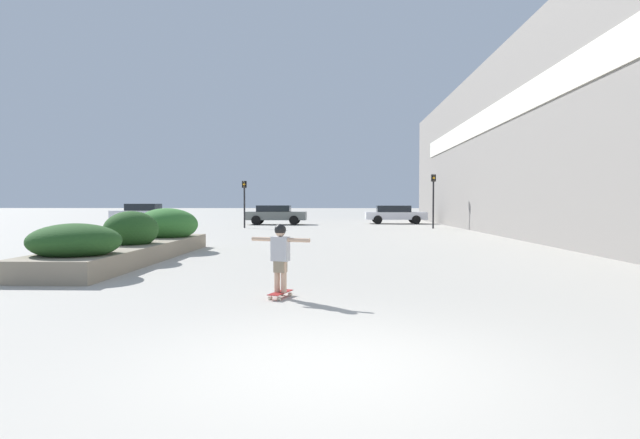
# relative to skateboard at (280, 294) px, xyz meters

# --- Properties ---
(ground_plane) EXTENTS (300.00, 300.00, 0.00)m
(ground_plane) POSITION_rel_skateboard_xyz_m (0.95, -3.65, -0.07)
(ground_plane) COLOR #ADA89E
(building_wall_right) EXTENTS (0.67, 49.33, 9.33)m
(building_wall_right) POSITION_rel_skateboard_xyz_m (9.29, 15.58, 4.61)
(building_wall_right) COLOR gray
(building_wall_right) RESTS_ON ground_plane
(planter_box) EXTENTS (2.11, 8.87, 1.46)m
(planter_box) POSITION_rel_skateboard_xyz_m (-4.87, 5.70, 0.52)
(planter_box) COLOR gray
(planter_box) RESTS_ON ground_plane
(skateboard) EXTENTS (0.40, 0.65, 0.10)m
(skateboard) POSITION_rel_skateboard_xyz_m (0.00, 0.00, 0.00)
(skateboard) COLOR maroon
(skateboard) RESTS_ON ground_plane
(skateboarder) EXTENTS (1.06, 0.45, 1.18)m
(skateboarder) POSITION_rel_skateboard_xyz_m (0.00, 0.00, 0.74)
(skateboarder) COLOR tan
(skateboarder) RESTS_ON skateboard
(car_leftmost) EXTENTS (4.76, 1.89, 1.43)m
(car_leftmost) POSITION_rel_skateboard_xyz_m (5.59, 30.98, 0.69)
(car_leftmost) COLOR silver
(car_leftmost) RESTS_ON ground_plane
(car_center_left) EXTENTS (4.41, 1.97, 1.57)m
(car_center_left) POSITION_rel_skateboard_xyz_m (-14.39, 30.26, 0.75)
(car_center_left) COLOR silver
(car_center_left) RESTS_ON ground_plane
(car_center_right) EXTENTS (4.54, 1.85, 1.45)m
(car_center_right) POSITION_rel_skateboard_xyz_m (-3.64, 29.05, 0.71)
(car_center_right) COLOR slate
(car_center_right) RESTS_ON ground_plane
(car_rightmost) EXTENTS (4.25, 1.86, 1.58)m
(car_rightmost) POSITION_rel_skateboard_xyz_m (17.94, 28.21, 0.76)
(car_rightmost) COLOR black
(car_rightmost) RESTS_ON ground_plane
(traffic_light_left) EXTENTS (0.28, 0.30, 3.07)m
(traffic_light_left) POSITION_rel_skateboard_xyz_m (-5.05, 23.85, 2.05)
(traffic_light_left) COLOR black
(traffic_light_left) RESTS_ON ground_plane
(traffic_light_right) EXTENTS (0.28, 0.30, 3.46)m
(traffic_light_right) POSITION_rel_skateboard_xyz_m (7.16, 23.55, 2.29)
(traffic_light_right) COLOR black
(traffic_light_right) RESTS_ON ground_plane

